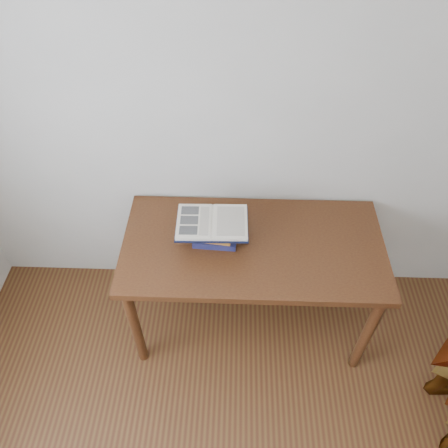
{
  "coord_description": "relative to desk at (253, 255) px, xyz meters",
  "views": [
    {
      "loc": [
        -0.13,
        -0.14,
        2.55
      ],
      "look_at": [
        -0.18,
        1.31,
        0.99
      ],
      "focal_mm": 35.0,
      "sensor_mm": 36.0,
      "label": 1
    }
  ],
  "objects": [
    {
      "name": "open_book",
      "position": [
        -0.22,
        0.02,
        0.24
      ],
      "size": [
        0.38,
        0.27,
        0.03
      ],
      "rotation": [
        0.0,
        0.0,
        0.02
      ],
      "color": "black",
      "rests_on": "book_stack"
    },
    {
      "name": "book_stack",
      "position": [
        -0.21,
        0.04,
        0.16
      ],
      "size": [
        0.28,
        0.21,
        0.13
      ],
      "color": "#171E47",
      "rests_on": "desk"
    },
    {
      "name": "desk",
      "position": [
        0.0,
        0.0,
        0.0
      ],
      "size": [
        1.42,
        0.71,
        0.76
      ],
      "color": "#4C2C13",
      "rests_on": "ground"
    }
  ]
}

